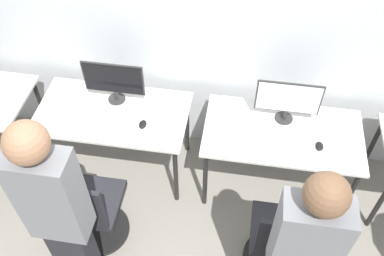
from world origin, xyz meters
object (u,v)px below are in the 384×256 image
at_px(keyboard_left, 108,122).
at_px(monitor_left, 114,81).
at_px(office_chair_left, 91,212).
at_px(person_left, 59,214).
at_px(mouse_right, 319,146).
at_px(office_chair_right, 280,243).
at_px(monitor_right, 288,100).
at_px(keyboard_right, 283,140).
at_px(mouse_left, 143,124).

bearing_deg(keyboard_left, monitor_left, 90.00).
relative_size(monitor_left, office_chair_left, 0.55).
xyz_separation_m(keyboard_left, person_left, (0.02, -0.99, 0.25)).
bearing_deg(mouse_right, keyboard_left, -179.78).
relative_size(monitor_left, person_left, 0.28).
bearing_deg(office_chair_right, person_left, -166.61).
distance_m(monitor_right, mouse_right, 0.43).
relative_size(monitor_left, office_chair_right, 0.55).
relative_size(keyboard_right, mouse_right, 4.43).
bearing_deg(keyboard_right, office_chair_right, -86.72).
xyz_separation_m(keyboard_right, office_chair_right, (0.04, -0.69, -0.35)).
bearing_deg(office_chair_right, keyboard_right, 93.28).
relative_size(monitor_left, keyboard_left, 1.27).
distance_m(person_left, monitor_right, 1.87).
xyz_separation_m(office_chair_left, office_chair_right, (1.44, -0.03, 0.00)).
xyz_separation_m(keyboard_left, mouse_left, (0.29, 0.02, 0.01)).
bearing_deg(office_chair_right, office_chair_left, 178.81).
xyz_separation_m(office_chair_left, monitor_right, (1.40, 0.90, 0.55)).
relative_size(monitor_right, office_chair_right, 0.55).
relative_size(office_chair_left, mouse_right, 10.19).
height_order(mouse_left, office_chair_right, office_chair_right).
xyz_separation_m(monitor_left, monitor_right, (1.40, -0.00, 0.00)).
xyz_separation_m(mouse_left, mouse_right, (1.39, -0.01, 0.00)).
relative_size(person_left, mouse_right, 19.77).
bearing_deg(monitor_right, keyboard_right, -90.00).
bearing_deg(office_chair_left, keyboard_left, 90.11).
height_order(monitor_left, keyboard_left, monitor_left).
bearing_deg(monitor_left, person_left, -88.90).
height_order(keyboard_right, office_chair_right, office_chair_right).
height_order(mouse_left, monitor_right, monitor_right).
bearing_deg(mouse_right, office_chair_right, -109.38).
distance_m(keyboard_right, office_chair_right, 0.77).
bearing_deg(office_chair_right, monitor_left, 147.10).
distance_m(keyboard_left, office_chair_left, 0.72).
height_order(office_chair_left, mouse_right, office_chair_left).
bearing_deg(person_left, office_chair_right, 13.39).
relative_size(mouse_left, monitor_right, 0.18).
relative_size(mouse_left, person_left, 0.05).
xyz_separation_m(keyboard_left, mouse_right, (1.67, 0.01, 0.01)).
xyz_separation_m(monitor_left, keyboard_left, (0.00, -0.27, -0.20)).
xyz_separation_m(monitor_left, office_chair_right, (1.44, -0.93, -0.55)).
height_order(monitor_right, office_chair_right, monitor_right).
distance_m(monitor_left, monitor_right, 1.40).
xyz_separation_m(monitor_right, keyboard_right, (-0.00, -0.24, -0.20)).
distance_m(monitor_left, mouse_right, 1.70).
distance_m(person_left, keyboard_right, 1.73).
bearing_deg(mouse_right, office_chair_left, -159.23).
height_order(person_left, mouse_right, person_left).
distance_m(monitor_left, mouse_left, 0.43).
bearing_deg(keyboard_right, mouse_right, -4.77).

